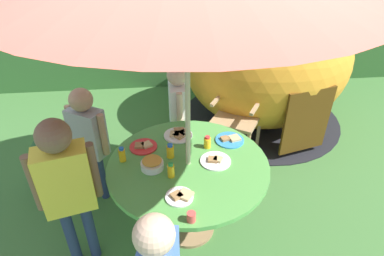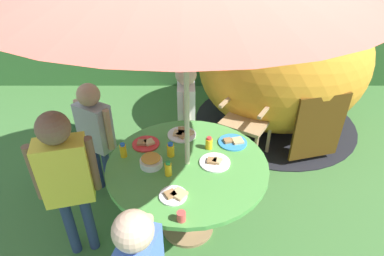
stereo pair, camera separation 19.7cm
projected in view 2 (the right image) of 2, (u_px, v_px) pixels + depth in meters
name	position (u px, v px, depth m)	size (l,w,h in m)	color
ground_plane	(187.00, 228.00, 2.86)	(10.00, 10.00, 0.02)	#3D6B33
hedge_backdrop	(189.00, 15.00, 4.95)	(9.00, 0.70, 2.04)	#33602D
garden_table	(187.00, 178.00, 2.55)	(1.22, 1.22, 0.72)	#93704C
wooden_chair	(250.00, 110.00, 3.45)	(0.62, 0.63, 1.00)	tan
dome_tent	(282.00, 63.00, 3.88)	(2.52, 2.52, 1.65)	orange
potted_plant	(66.00, 150.00, 3.24)	(0.44, 0.44, 0.62)	#595960
child_in_white_shirt	(185.00, 105.00, 3.17)	(0.20, 0.40, 1.16)	navy
child_in_grey_shirt	(94.00, 127.00, 2.86)	(0.35, 0.29, 1.15)	navy
child_in_yellow_shirt	(64.00, 172.00, 2.23)	(0.43, 0.26, 1.29)	navy
snack_bowl	(150.00, 161.00, 2.41)	(0.17, 0.17, 0.09)	white
plate_back_edge	(232.00, 142.00, 2.67)	(0.24, 0.24, 0.03)	#338CD8
plate_front_edge	(173.00, 195.00, 2.16)	(0.20, 0.19, 0.03)	white
plate_near_right	(182.00, 134.00, 2.77)	(0.24, 0.24, 0.03)	white
plate_mid_right	(214.00, 162.00, 2.46)	(0.23, 0.23, 0.03)	white
plate_mid_left	(145.00, 143.00, 2.65)	(0.22, 0.22, 0.03)	red
juice_bottle_near_left	(208.00, 143.00, 2.59)	(0.06, 0.06, 0.11)	yellow
juice_bottle_far_left	(122.00, 151.00, 2.50)	(0.05, 0.05, 0.12)	yellow
juice_bottle_far_right	(167.00, 169.00, 2.32)	(0.05, 0.05, 0.12)	yellow
juice_bottle_center_front	(170.00, 150.00, 2.51)	(0.06, 0.06, 0.12)	yellow
cup_near	(181.00, 216.00, 1.98)	(0.06, 0.06, 0.07)	#E04C47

